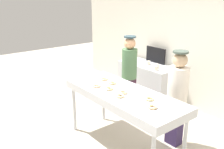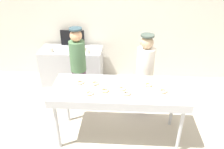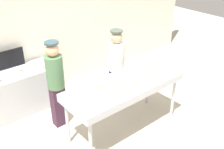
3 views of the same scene
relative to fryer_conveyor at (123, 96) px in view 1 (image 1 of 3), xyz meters
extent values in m
plane|color=beige|center=(0.00, 0.00, -0.91)|extent=(16.00, 16.00, 0.00)
cube|color=silver|center=(0.00, 2.22, 0.64)|extent=(8.00, 0.12, 3.09)
cube|color=#B7BABF|center=(0.00, 0.00, 0.01)|extent=(2.12, 0.82, 0.13)
cube|color=slate|center=(0.00, 0.00, 0.04)|extent=(1.80, 0.58, 0.08)
cylinder|color=#B7BABF|center=(-0.96, -0.33, -0.48)|extent=(0.06, 0.06, 0.85)
cylinder|color=#B7BABF|center=(-0.96, 0.33, -0.48)|extent=(0.06, 0.06, 0.85)
cylinder|color=#B7BABF|center=(0.96, 0.33, -0.48)|extent=(0.06, 0.06, 0.85)
torus|color=#F0D186|center=(-0.21, -0.10, 0.09)|extent=(0.13, 0.13, 0.03)
torus|color=#EBD487|center=(0.47, 0.10, 0.09)|extent=(0.18, 0.18, 0.03)
torus|color=beige|center=(0.12, -0.16, 0.09)|extent=(0.16, 0.16, 0.03)
torus|color=beige|center=(-0.43, -0.19, 0.09)|extent=(0.16, 0.16, 0.03)
torus|color=#F2C387|center=(0.68, -0.07, 0.09)|extent=(0.18, 0.18, 0.03)
torus|color=#EFC98B|center=(-0.63, 0.11, 0.09)|extent=(0.18, 0.18, 0.03)
torus|color=beige|center=(0.05, -0.03, 0.09)|extent=(0.15, 0.15, 0.03)
torus|color=#EBD286|center=(-0.39, 0.10, 0.09)|extent=(0.17, 0.17, 0.03)
cube|color=#2E2146|center=(0.46, 0.75, -0.51)|extent=(0.24, 0.18, 0.79)
cylinder|color=silver|center=(0.46, 0.75, 0.16)|extent=(0.32, 0.32, 0.56)
sphere|color=tan|center=(0.46, 0.75, 0.55)|extent=(0.23, 0.23, 0.23)
cylinder|color=#404C42|center=(0.46, 0.75, 0.68)|extent=(0.24, 0.24, 0.03)
cube|color=#3C2033|center=(-0.82, 0.88, -0.50)|extent=(0.24, 0.18, 0.81)
cylinder|color=#4C724C|center=(-0.82, 0.88, 0.20)|extent=(0.30, 0.30, 0.59)
sphere|color=tan|center=(-0.82, 0.88, 0.61)|extent=(0.22, 0.22, 0.22)
cylinder|color=#2F464D|center=(-0.82, 0.88, 0.73)|extent=(0.23, 0.23, 0.03)
cube|color=#B7BABF|center=(-1.17, 1.77, -0.48)|extent=(1.42, 0.64, 0.86)
cylinder|color=beige|center=(-1.56, 1.62, -0.01)|extent=(0.08, 0.08, 0.09)
cylinder|color=beige|center=(-0.82, 1.71, -0.01)|extent=(0.08, 0.08, 0.09)
cylinder|color=beige|center=(-1.13, 1.77, -0.01)|extent=(0.08, 0.08, 0.09)
cylinder|color=beige|center=(-0.73, 1.58, -0.01)|extent=(0.08, 0.08, 0.09)
cube|color=black|center=(-1.17, 2.04, 0.13)|extent=(0.56, 0.04, 0.37)
camera|label=1|loc=(2.69, -2.37, 1.53)|focal=40.00mm
camera|label=2|loc=(0.07, -3.01, 2.01)|focal=36.52mm
camera|label=3|loc=(-2.64, -2.85, 2.33)|focal=42.85mm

